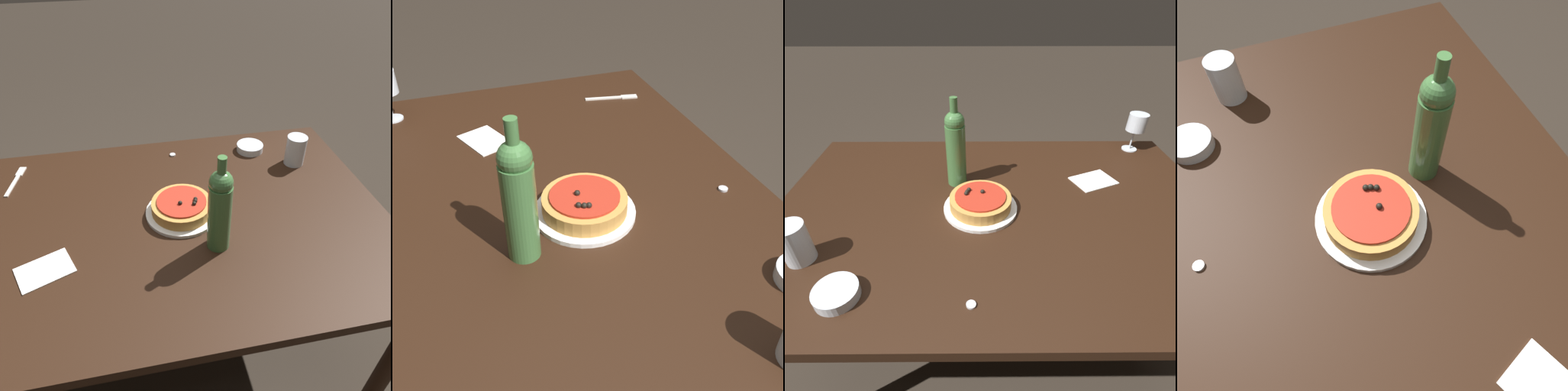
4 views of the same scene
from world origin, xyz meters
TOP-DOWN VIEW (x-y plane):
  - ground_plane at (0.00, 0.00)m, footprint 14.00×14.00m
  - dining_table at (0.00, 0.00)m, footprint 1.51×1.00m
  - dinner_plate at (0.06, 0.02)m, footprint 0.24×0.24m
  - pizza at (0.06, 0.02)m, footprint 0.20×0.20m
  - wine_bottle at (0.15, -0.15)m, footprint 0.07×0.07m
  - fork at (-0.53, 0.33)m, footprint 0.05×0.19m
  - paper_napkin at (-0.37, -0.15)m, footprint 0.18×0.16m
  - bottle_cap at (0.09, 0.38)m, footprint 0.02×0.02m

SIDE VIEW (x-z plane):
  - ground_plane at x=0.00m, z-range 0.00..0.00m
  - dining_table at x=0.00m, z-range 0.28..0.99m
  - paper_napkin at x=-0.37m, z-range 0.71..0.71m
  - fork at x=-0.53m, z-range 0.71..0.71m
  - bottle_cap at x=0.09m, z-range 0.71..0.71m
  - dinner_plate at x=0.06m, z-range 0.71..0.72m
  - pizza at x=0.06m, z-range 0.71..0.77m
  - wine_bottle at x=0.15m, z-range 0.69..1.02m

